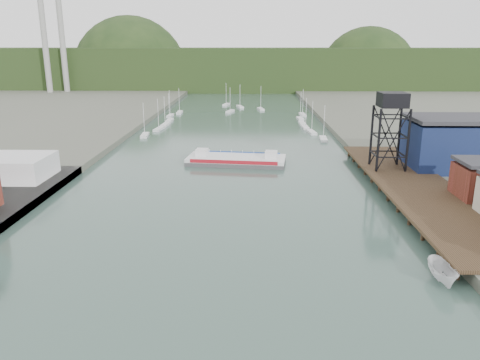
{
  "coord_description": "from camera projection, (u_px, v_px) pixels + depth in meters",
  "views": [
    {
      "loc": [
        5.74,
        -39.99,
        27.37
      ],
      "look_at": [
        3.83,
        41.24,
        4.0
      ],
      "focal_mm": 35.0,
      "sensor_mm": 36.0,
      "label": 1
    }
  ],
  "objects": [
    {
      "name": "east_pier",
      "position": [
        416.0,
        186.0,
        87.99
      ],
      "size": [
        14.0,
        70.0,
        2.45
      ],
      "color": "black",
      "rests_on": "ground"
    },
    {
      "name": "smokestacks",
      "position": [
        54.0,
        41.0,
        263.59
      ],
      "size": [
        11.2,
        8.2,
        60.0
      ],
      "color": "gray",
      "rests_on": "ground"
    },
    {
      "name": "chain_ferry",
      "position": [
        236.0,
        160.0,
        112.55
      ],
      "size": [
        24.27,
        11.98,
        3.36
      ],
      "rotation": [
        0.0,
        0.0,
        -0.12
      ],
      "color": "#444446",
      "rests_on": "ground"
    },
    {
      "name": "motorboat",
      "position": [
        443.0,
        273.0,
        55.78
      ],
      "size": [
        2.49,
        6.53,
        2.52
      ],
      "primitive_type": "imported",
      "rotation": [
        0.0,
        0.0,
        -0.01
      ],
      "color": "silver",
      "rests_on": "ground"
    },
    {
      "name": "white_shed",
      "position": [
        4.0,
        167.0,
        94.08
      ],
      "size": [
        18.0,
        12.0,
        4.5
      ],
      "primitive_type": "cube",
      "color": "silver",
      "rests_on": "west_quay"
    },
    {
      "name": "ground",
      "position": [
        191.0,
        334.0,
        46.11
      ],
      "size": [
        600.0,
        600.0,
        0.0
      ],
      "primitive_type": "plane",
      "color": "#2C443E",
      "rests_on": "ground"
    },
    {
      "name": "lift_tower",
      "position": [
        392.0,
        105.0,
        96.72
      ],
      "size": [
        6.5,
        6.5,
        16.0
      ],
      "color": "black",
      "rests_on": "east_pier"
    },
    {
      "name": "marina_sailboats",
      "position": [
        236.0,
        119.0,
        179.05
      ],
      "size": [
        57.71,
        92.65,
        0.9
      ],
      "color": "silver",
      "rests_on": "ground"
    },
    {
      "name": "blue_shed",
      "position": [
        456.0,
        144.0,
        100.68
      ],
      "size": [
        20.5,
        14.5,
        11.3
      ],
      "color": "#0C1738",
      "rests_on": "east_land"
    },
    {
      "name": "distant_hills",
      "position": [
        238.0,
        71.0,
        332.86
      ],
      "size": [
        500.0,
        120.0,
        80.0
      ],
      "color": "black",
      "rests_on": "ground"
    }
  ]
}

